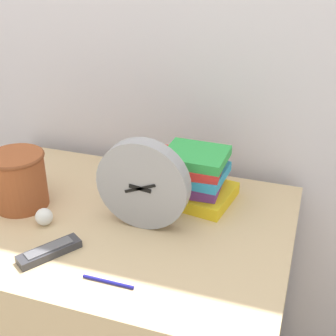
# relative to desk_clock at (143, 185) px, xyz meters

# --- Properties ---
(wall_back) EXTENTS (6.00, 0.04, 2.40)m
(wall_back) POSITION_rel_desk_clock_xyz_m (-0.11, 0.41, 0.37)
(wall_back) COLOR silver
(wall_back) RESTS_ON ground_plane
(desk) EXTENTS (1.01, 0.69, 0.71)m
(desk) POSITION_rel_desk_clock_xyz_m (-0.11, 0.00, -0.48)
(desk) COLOR tan
(desk) RESTS_ON ground_plane
(desk_clock) EXTENTS (0.25, 0.05, 0.25)m
(desk_clock) POSITION_rel_desk_clock_xyz_m (0.00, 0.00, 0.00)
(desk_clock) COLOR #99999E
(desk_clock) RESTS_ON desk
(book_stack) EXTENTS (0.27, 0.21, 0.16)m
(book_stack) POSITION_rel_desk_clock_xyz_m (0.08, 0.17, -0.05)
(book_stack) COLOR yellow
(book_stack) RESTS_ON desk
(basket) EXTENTS (0.16, 0.16, 0.16)m
(basket) POSITION_rel_desk_clock_xyz_m (-0.37, -0.02, -0.04)
(basket) COLOR #994C28
(basket) RESTS_ON desk
(tv_remote) EXTENTS (0.12, 0.16, 0.02)m
(tv_remote) POSITION_rel_desk_clock_xyz_m (-0.17, -0.20, -0.11)
(tv_remote) COLOR #333338
(tv_remote) RESTS_ON desk
(crumpled_paper_ball) EXTENTS (0.05, 0.05, 0.05)m
(crumpled_paper_ball) POSITION_rel_desk_clock_xyz_m (-0.26, -0.08, -0.10)
(crumpled_paper_ball) COLOR white
(crumpled_paper_ball) RESTS_ON desk
(pen) EXTENTS (0.12, 0.01, 0.01)m
(pen) POSITION_rel_desk_clock_xyz_m (0.01, -0.24, -0.12)
(pen) COLOR navy
(pen) RESTS_ON desk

